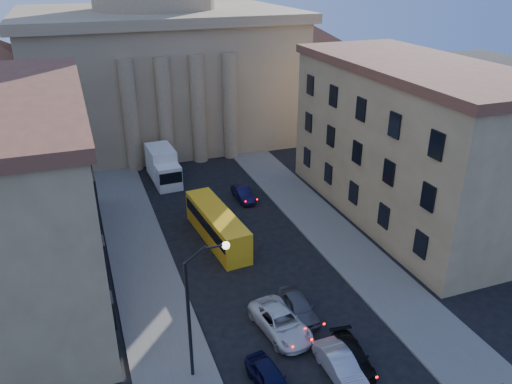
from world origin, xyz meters
TOP-DOWN VIEW (x-y plane):
  - sidewalk_left at (-8.50, 18.00)m, footprint 5.00×60.00m
  - sidewalk_right at (8.50, 18.00)m, footprint 5.00×60.00m
  - church at (0.00, 55.47)m, footprint 68.02×28.76m
  - building_left at (-17.00, 22.00)m, footprint 11.60×26.60m
  - building_right at (17.00, 22.00)m, footprint 11.60×26.60m
  - street_lamp at (-6.97, 8.00)m, footprint 2.62×0.44m
  - car_left_near at (-3.50, 5.61)m, footprint 2.09×4.22m
  - car_right_near at (0.80, 5.01)m, footprint 1.66×4.49m
  - car_left_mid at (-1.03, 9.84)m, footprint 3.21×5.73m
  - car_right_mid at (1.95, 5.56)m, footprint 2.23×4.42m
  - car_right_far at (0.80, 10.98)m, footprint 1.80×4.37m
  - car_right_distant at (3.30, 30.14)m, footprint 1.52×4.15m
  - city_bus at (-1.56, 23.08)m, footprint 3.21×10.35m
  - box_truck at (-3.50, 37.88)m, footprint 2.93×6.84m

SIDE VIEW (x-z plane):
  - sidewalk_left at x=-8.50m, z-range 0.00..0.15m
  - sidewalk_right at x=8.50m, z-range 0.00..0.15m
  - car_right_mid at x=1.95m, z-range 0.00..1.23m
  - car_right_distant at x=3.30m, z-range 0.00..1.36m
  - car_left_near at x=-3.50m, z-range 0.00..1.38m
  - car_right_near at x=0.80m, z-range 0.00..1.47m
  - car_right_far at x=0.80m, z-range 0.00..1.48m
  - car_left_mid at x=-1.03m, z-range 0.00..1.51m
  - city_bus at x=-1.56m, z-range 0.11..2.98m
  - box_truck at x=-3.50m, z-range -0.10..3.60m
  - street_lamp at x=-6.97m, z-range 0.87..9.70m
  - building_left at x=-17.00m, z-range 0.07..14.77m
  - building_right at x=17.00m, z-range 0.07..14.77m
  - church at x=0.00m, z-range -6.42..30.18m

